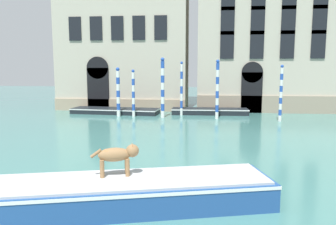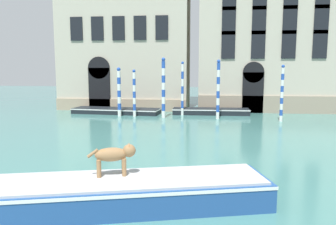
{
  "view_description": "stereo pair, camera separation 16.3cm",
  "coord_description": "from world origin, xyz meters",
  "views": [
    {
      "loc": [
        6.39,
        -3.06,
        3.51
      ],
      "look_at": [
        4.61,
        14.03,
        1.2
      ],
      "focal_mm": 35.0,
      "sensor_mm": 36.0,
      "label": 1
    },
    {
      "loc": [
        6.55,
        -3.04,
        3.51
      ],
      "look_at": [
        4.61,
        14.03,
        1.2
      ],
      "focal_mm": 35.0,
      "sensor_mm": 36.0,
      "label": 2
    }
  ],
  "objects": [
    {
      "name": "mooring_pole_5",
      "position": [
        0.25,
        20.47,
        1.82
      ],
      "size": [
        0.27,
        0.27,
        3.6
      ],
      "color": "white",
      "rests_on": "ground_plane"
    },
    {
      "name": "mooring_pole_1",
      "position": [
        3.6,
        20.07,
        2.16
      ],
      "size": [
        0.27,
        0.27,
        4.28
      ],
      "color": "white",
      "rests_on": "ground_plane"
    },
    {
      "name": "boat_foreground",
      "position": [
        3.86,
        4.57,
        0.4
      ],
      "size": [
        8.97,
        3.94,
        0.76
      ],
      "rotation": [
        0.0,
        0.0,
        0.25
      ],
      "color": "#234C8C",
      "rests_on": "ground_plane"
    },
    {
      "name": "mooring_pole_0",
      "position": [
        7.45,
        19.96,
        2.08
      ],
      "size": [
        0.24,
        0.24,
        4.13
      ],
      "color": "white",
      "rests_on": "ground_plane"
    },
    {
      "name": "boat_moored_near_palazzo",
      "position": [
        -0.38,
        21.9,
        0.22
      ],
      "size": [
        7.02,
        2.53,
        0.41
      ],
      "rotation": [
        0.0,
        0.0,
        -0.09
      ],
      "color": "black",
      "rests_on": "ground_plane"
    },
    {
      "name": "mooring_pole_4",
      "position": [
        4.86,
        21.45,
        2.03
      ],
      "size": [
        0.2,
        0.2,
        4.03
      ],
      "color": "white",
      "rests_on": "ground_plane"
    },
    {
      "name": "palazzo_right",
      "position": [
        11.74,
        26.46,
        6.7
      ],
      "size": [
        11.47,
        6.13,
        13.44
      ],
      "color": "#BCB29E",
      "rests_on": "ground_plane"
    },
    {
      "name": "mooring_pole_2",
      "position": [
        1.4,
        20.41,
        1.74
      ],
      "size": [
        0.23,
        0.23,
        3.45
      ],
      "color": "white",
      "rests_on": "ground_plane"
    },
    {
      "name": "boat_moored_far",
      "position": [
        7.0,
        22.24,
        0.24
      ],
      "size": [
        5.87,
        1.62,
        0.46
      ],
      "rotation": [
        0.0,
        0.0,
        0.02
      ],
      "color": "black",
      "rests_on": "ground_plane"
    },
    {
      "name": "dog_on_deck",
      "position": [
        4.25,
        4.99,
        1.3
      ],
      "size": [
        1.21,
        0.6,
        0.83
      ],
      "rotation": [
        0.0,
        0.0,
        0.3
      ],
      "color": "#997047",
      "rests_on": "boat_foreground"
    },
    {
      "name": "mooring_pole_3",
      "position": [
        11.61,
        19.3,
        1.9
      ],
      "size": [
        0.21,
        0.21,
        3.76
      ],
      "color": "white",
      "rests_on": "ground_plane"
    },
    {
      "name": "palazzo_left",
      "position": [
        -0.49,
        26.47,
        9.41
      ],
      "size": [
        11.04,
        6.13,
        18.86
      ],
      "color": "#BCB29E",
      "rests_on": "ground_plane"
    }
  ]
}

